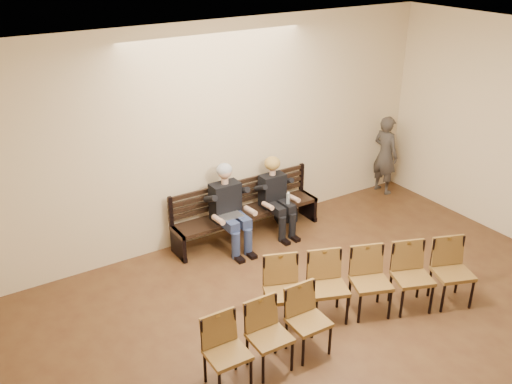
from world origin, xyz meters
The scene contains 10 objects.
room_walls centered at (0.00, 0.79, 2.54)m, with size 8.02×10.01×3.51m.
bench centered at (0.34, 4.65, 0.23)m, with size 2.60×0.90×0.45m, color black.
seated_man centered at (-0.08, 4.53, 0.70)m, with size 0.58×0.80×1.39m, color black, non-canonical shape.
seated_woman centered at (0.82, 4.53, 0.61)m, with size 0.52×0.72×1.22m, color black, non-canonical shape.
laptop centered at (-0.11, 4.40, 0.58)m, with size 0.35×0.28×0.26m, color silver.
water_bottle centered at (0.92, 4.31, 0.56)m, with size 0.06×0.06×0.21m, color silver.
bag centered at (1.20, 4.75, 0.13)m, with size 0.35×0.24×0.26m, color black.
passerby centered at (3.50, 4.75, 0.88)m, with size 0.64×0.42×1.75m, color #3B3530.
chair_row_front centered at (0.60, 1.98, 0.46)m, with size 2.82×0.50×0.92m, color brown.
chair_row_back centered at (-1.11, 1.81, 0.43)m, with size 1.55×0.47×0.86m, color brown.
Camera 1 is at (-4.03, -2.50, 4.69)m, focal length 40.00 mm.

